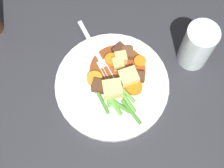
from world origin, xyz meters
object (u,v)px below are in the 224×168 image
potato_chunk_0 (111,89)px  meat_chunk_1 (140,77)px  carrot_slice_2 (134,87)px  potato_chunk_1 (118,64)px  meat_chunk_0 (127,53)px  meat_chunk_2 (99,86)px  carrot_slice_1 (94,79)px  potato_chunk_2 (121,58)px  dinner_plate (112,85)px  potato_chunk_3 (128,77)px  water_glass (197,46)px  fork (97,53)px  meat_chunk_3 (119,50)px  carrot_slice_0 (111,60)px  carrot_slice_3 (140,62)px

potato_chunk_0 → meat_chunk_1: bearing=-66.0°
carrot_slice_2 → potato_chunk_1: size_ratio=1.43×
carrot_slice_2 → meat_chunk_0: (0.08, 0.01, 0.01)m
potato_chunk_1 → meat_chunk_2: size_ratio=0.89×
carrot_slice_1 → potato_chunk_2: 0.08m
carrot_slice_2 → potato_chunk_0: 0.05m
dinner_plate → meat_chunk_2: bearing=104.8°
potato_chunk_3 → water_glass: bearing=-70.1°
carrot_slice_1 → water_glass: size_ratio=0.29×
carrot_slice_1 → fork: carrot_slice_1 is taller
meat_chunk_0 → water_glass: bearing=-91.6°
potato_chunk_0 → potato_chunk_2: (0.08, -0.03, -0.00)m
dinner_plate → potato_chunk_3: 0.04m
potato_chunk_1 → water_glass: bearing=-82.9°
carrot_slice_1 → dinner_plate: bearing=-107.3°
carrot_slice_1 → carrot_slice_2: carrot_slice_1 is taller
meat_chunk_1 → dinner_plate: bearing=99.7°
dinner_plate → carrot_slice_2: bearing=-103.1°
carrot_slice_1 → meat_chunk_0: (0.06, -0.08, 0.00)m
meat_chunk_3 → meat_chunk_2: bearing=150.5°
dinner_plate → carrot_slice_2: (-0.01, -0.05, 0.01)m
carrot_slice_0 → meat_chunk_2: size_ratio=1.00×
carrot_slice_3 → meat_chunk_2: size_ratio=0.95×
meat_chunk_0 → carrot_slice_2: bearing=-171.9°
meat_chunk_0 → meat_chunk_1: size_ratio=1.24×
carrot_slice_0 → potato_chunk_2: bearing=-87.4°
meat_chunk_2 → dinner_plate: bearing=-75.2°
meat_chunk_3 → fork: meat_chunk_3 is taller
potato_chunk_3 → carrot_slice_0: bearing=38.5°
meat_chunk_3 → meat_chunk_1: bearing=-147.2°
carrot_slice_2 → meat_chunk_1: meat_chunk_1 is taller
carrot_slice_3 → meat_chunk_1: bearing=177.6°
meat_chunk_0 → potato_chunk_2: bearing=128.3°
meat_chunk_2 → carrot_slice_0: bearing=-24.4°
carrot_slice_3 → potato_chunk_1: (-0.01, 0.05, 0.01)m
carrot_slice_2 → meat_chunk_2: meat_chunk_2 is taller
carrot_slice_2 → potato_chunk_1: (0.05, 0.03, 0.01)m
carrot_slice_1 → meat_chunk_0: bearing=-52.8°
carrot_slice_0 → potato_chunk_2: potato_chunk_2 is taller
potato_chunk_3 → potato_chunk_0: bearing=126.0°
potato_chunk_0 → water_glass: (0.08, -0.19, 0.03)m
potato_chunk_1 → fork: 0.06m
carrot_slice_3 → meat_chunk_3: meat_chunk_3 is taller
water_glass → carrot_slice_2: bearing=118.8°
carrot_slice_3 → meat_chunk_1: meat_chunk_1 is taller
potato_chunk_2 → meat_chunk_1: 0.06m
meat_chunk_1 → potato_chunk_3: bearing=91.1°
fork → meat_chunk_3: bearing=-87.7°
dinner_plate → meat_chunk_1: (0.01, -0.06, 0.02)m
potato_chunk_1 → meat_chunk_3: 0.03m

